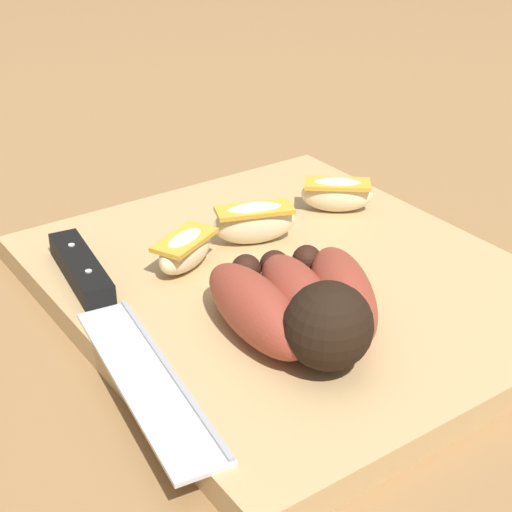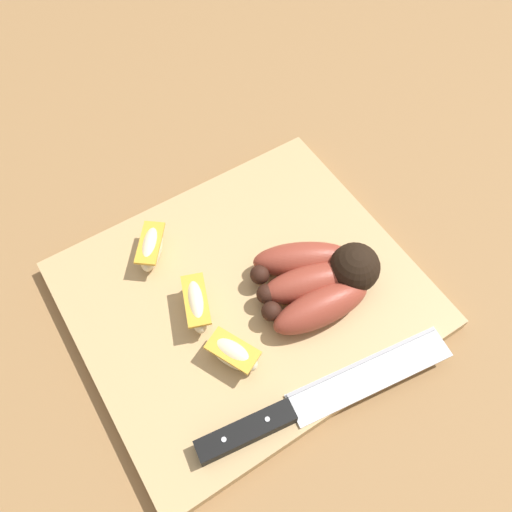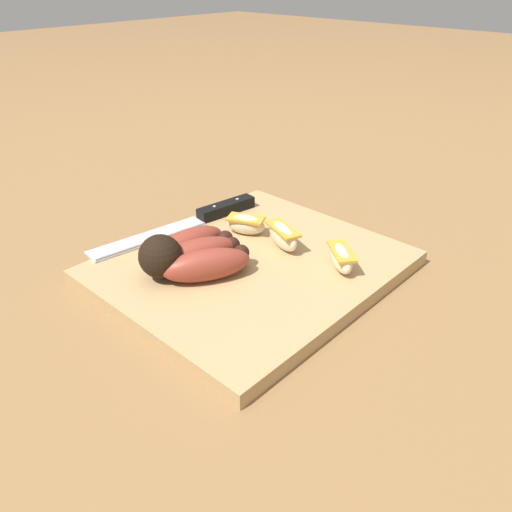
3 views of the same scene
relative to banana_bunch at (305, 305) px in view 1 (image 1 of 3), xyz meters
name	(u,v)px [view 1 (image 1 of 3)]	position (x,y,z in m)	size (l,w,h in m)	color
ground_plane	(294,299)	(-0.06, 0.04, -0.04)	(6.00, 6.00, 0.00)	olive
cutting_board	(291,285)	(-0.07, 0.04, -0.03)	(0.37, 0.32, 0.02)	tan
banana_bunch	(305,305)	(0.00, 0.00, 0.00)	(0.14, 0.13, 0.06)	black
chefs_knife	(102,302)	(-0.10, -0.10, -0.02)	(0.28, 0.07, 0.02)	silver
apple_wedge_near	(185,250)	(-0.12, -0.02, -0.01)	(0.05, 0.06, 0.03)	beige
apple_wedge_middle	(337,194)	(-0.14, 0.14, -0.01)	(0.06, 0.06, 0.03)	beige
apple_wedge_far	(255,222)	(-0.13, 0.05, 0.00)	(0.05, 0.07, 0.04)	beige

